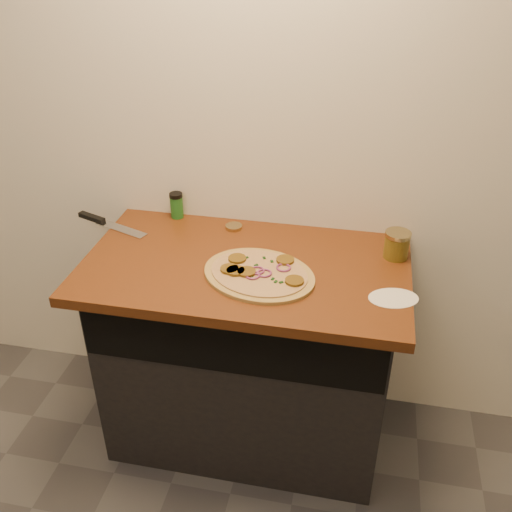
% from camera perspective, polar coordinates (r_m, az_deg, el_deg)
% --- Properties ---
extents(cabinet, '(1.10, 0.60, 0.86)m').
position_cam_1_polar(cabinet, '(2.41, -0.80, -9.83)').
color(cabinet, black).
rests_on(cabinet, ground).
extents(countertop, '(1.20, 0.70, 0.04)m').
position_cam_1_polar(countertop, '(2.11, -1.06, -1.12)').
color(countertop, '#673113').
rests_on(countertop, cabinet).
extents(pizza, '(0.51, 0.51, 0.03)m').
position_cam_1_polar(pizza, '(2.02, 0.28, -1.77)').
color(pizza, tan).
rests_on(pizza, countertop).
extents(chefs_knife, '(0.34, 0.16, 0.02)m').
position_cam_1_polar(chefs_knife, '(2.44, -14.82, 3.23)').
color(chefs_knife, '#B7BAC1').
rests_on(chefs_knife, countertop).
extents(mason_jar_lid, '(0.08, 0.08, 0.01)m').
position_cam_1_polar(mason_jar_lid, '(2.33, -2.23, 2.93)').
color(mason_jar_lid, tan).
rests_on(mason_jar_lid, countertop).
extents(salsa_jar, '(0.10, 0.10, 0.10)m').
position_cam_1_polar(salsa_jar, '(2.17, 13.89, 1.11)').
color(salsa_jar, maroon).
rests_on(salsa_jar, countertop).
extents(spice_shaker, '(0.05, 0.05, 0.11)m').
position_cam_1_polar(spice_shaker, '(2.42, -7.95, 5.06)').
color(spice_shaker, '#206723').
rests_on(spice_shaker, countertop).
extents(flour_spill, '(0.21, 0.21, 0.00)m').
position_cam_1_polar(flour_spill, '(1.97, 13.58, -4.11)').
color(flour_spill, silver).
rests_on(flour_spill, countertop).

